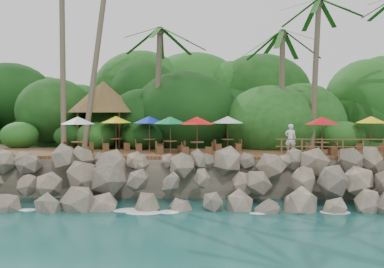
{
  "coord_description": "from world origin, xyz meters",
  "views": [
    {
      "loc": [
        0.93,
        -19.87,
        4.76
      ],
      "look_at": [
        0.0,
        6.0,
        3.4
      ],
      "focal_mm": 40.21,
      "sensor_mm": 36.0,
      "label": 1
    }
  ],
  "objects": [
    {
      "name": "jungle_foliage",
      "position": [
        0.0,
        15.0,
        0.0
      ],
      "size": [
        44.0,
        16.0,
        12.0
      ],
      "primitive_type": null,
      "color": "#143811",
      "rests_on": "ground"
    },
    {
      "name": "palapa",
      "position": [
        -6.38,
        10.07,
        5.79
      ],
      "size": [
        5.01,
        5.01,
        4.6
      ],
      "color": "brown",
      "rests_on": "ground"
    },
    {
      "name": "railing",
      "position": [
        8.82,
        3.65,
        2.91
      ],
      "size": [
        8.3,
        0.1,
        1.0
      ],
      "color": "brown",
      "rests_on": "terrace"
    },
    {
      "name": "foam_line",
      "position": [
        0.0,
        0.3,
        0.03
      ],
      "size": [
        25.2,
        0.8,
        0.06
      ],
      "color": "white",
      "rests_on": "ground"
    },
    {
      "name": "terrace",
      "position": [
        0.0,
        6.0,
        2.2
      ],
      "size": [
        26.0,
        5.0,
        0.2
      ],
      "primitive_type": "cube",
      "color": "brown",
      "rests_on": "land_base"
    },
    {
      "name": "dining_clusters",
      "position": [
        1.95,
        5.88,
        4.1
      ],
      "size": [
        20.31,
        5.05,
        2.16
      ],
      "color": "brown",
      "rests_on": "terrace"
    },
    {
      "name": "land_base",
      "position": [
        0.0,
        16.0,
        1.05
      ],
      "size": [
        32.0,
        25.2,
        2.1
      ],
      "primitive_type": "cube",
      "color": "gray",
      "rests_on": "ground"
    },
    {
      "name": "ground",
      "position": [
        0.0,
        0.0,
        0.0
      ],
      "size": [
        140.0,
        140.0,
        0.0
      ],
      "primitive_type": "plane",
      "color": "#19514F",
      "rests_on": "ground"
    },
    {
      "name": "waiter",
      "position": [
        5.78,
        5.27,
        3.17
      ],
      "size": [
        0.72,
        0.56,
        1.74
      ],
      "primitive_type": "imported",
      "rotation": [
        0.0,
        0.0,
        2.89
      ],
      "color": "white",
      "rests_on": "terrace"
    },
    {
      "name": "jungle_hill",
      "position": [
        0.0,
        23.5,
        0.0
      ],
      "size": [
        44.8,
        28.0,
        15.4
      ],
      "primitive_type": "ellipsoid",
      "color": "#143811",
      "rests_on": "ground"
    },
    {
      "name": "seawall",
      "position": [
        0.0,
        2.0,
        1.15
      ],
      "size": [
        29.0,
        4.0,
        2.3
      ],
      "primitive_type": null,
      "color": "gray",
      "rests_on": "ground"
    }
  ]
}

